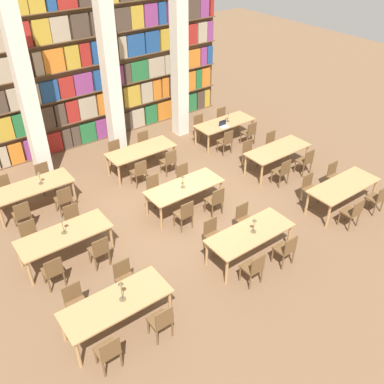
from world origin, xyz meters
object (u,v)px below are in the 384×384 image
(chair_16, at_px, (185,214))
(chair_29, at_px, (116,153))
(chair_2, at_px, (161,321))
(chair_24, at_px, (22,214))
(chair_34, at_px, (249,132))
(reading_table_0, at_px, (116,304))
(pillar_left, at_px, (25,87))
(reading_table_3, at_px, (64,236))
(chair_30, at_px, (169,161))
(pillar_center, at_px, (110,69))
(reading_table_7, at_px, (141,152))
(chair_9, at_px, (310,188))
(reading_table_6, at_px, (32,188))
(chair_3, at_px, (125,278))
(chair_23, at_px, (273,143))
(reading_table_8, at_px, (225,124))
(chair_28, at_px, (139,172))
(desk_lamp_4, at_px, (39,176))
(chair_4, at_px, (254,268))
(chair_21, at_px, (250,153))
(chair_27, at_px, (45,177))
(chair_35, at_px, (223,119))
(chair_0, at_px, (109,351))
(chair_7, at_px, (245,219))
(chair_6, at_px, (286,249))
(chair_15, at_px, (74,220))
(desk_lamp_2, at_px, (62,222))
(reading_table_2, at_px, (344,187))
(desk_lamp_3, at_px, (183,179))
(chair_32, at_px, (226,141))
(desk_lamp_5, at_px, (228,114))
(pillar_right, at_px, (179,54))
(laptop, at_px, (224,126))
(chair_11, at_px, (334,176))
(reading_table_1, at_px, (250,235))
(chair_26, at_px, (64,199))
(chair_20, at_px, (282,171))
(desk_lamp_1, at_px, (254,223))
(chair_18, at_px, (215,200))
(reading_table_5, at_px, (278,151))
(chair_10, at_px, (377,198))
(chair_8, at_px, (352,212))
(chair_33, at_px, (200,126))
(chair_1, at_px, (76,302))
(chair_13, at_px, (31,237))
(chair_17, at_px, (155,189))
(chair_14, at_px, (99,250))
(chair_31, at_px, (145,144))
(chair_5, at_px, (213,234))

(chair_16, xyz_separation_m, chair_29, (0.12, 4.02, 0.00))
(chair_2, xyz_separation_m, chair_24, (-1.07, 5.13, 0.00))
(chair_34, bearing_deg, reading_table_0, -150.43)
(pillar_left, bearing_deg, reading_table_3, -102.99)
(chair_16, distance_m, chair_30, 2.83)
(pillar_center, xyz_separation_m, reading_table_7, (0.06, -1.51, -2.31))
(chair_9, relative_size, reading_table_6, 0.40)
(chair_2, distance_m, chair_3, 1.46)
(chair_23, height_order, chair_30, same)
(reading_table_8, bearing_deg, chair_24, -174.77)
(chair_28, bearing_deg, desk_lamp_4, 165.97)
(chair_4, xyz_separation_m, chair_21, (3.60, 4.00, 0.00))
(chair_9, relative_size, chair_27, 1.00)
(chair_35, bearing_deg, chair_0, 38.44)
(reading_table_0, relative_size, chair_7, 2.49)
(chair_6, height_order, chair_15, same)
(desk_lamp_2, distance_m, chair_30, 4.60)
(reading_table_2, relative_size, desk_lamp_3, 5.55)
(chair_32, distance_m, desk_lamp_5, 1.15)
(pillar_right, height_order, laptop, pillar_right)
(pillar_left, distance_m, laptop, 6.59)
(reading_table_2, distance_m, chair_11, 0.96)
(reading_table_1, relative_size, chair_27, 2.49)
(chair_26, bearing_deg, chair_20, -23.40)
(chair_16, bearing_deg, desk_lamp_1, -69.66)
(reading_table_6, bearing_deg, chair_18, -39.65)
(pillar_center, height_order, reading_table_5, pillar_center)
(chair_4, height_order, chair_10, same)
(chair_29, bearing_deg, desk_lamp_2, 46.02)
(reading_table_5, relative_size, reading_table_7, 1.00)
(chair_3, relative_size, chair_28, 1.00)
(chair_10, bearing_deg, chair_8, 180.00)
(desk_lamp_3, bearing_deg, chair_4, -96.61)
(reading_table_0, relative_size, reading_table_5, 1.00)
(chair_4, distance_m, reading_table_3, 4.56)
(pillar_left, distance_m, desk_lamp_4, 2.57)
(pillar_right, xyz_separation_m, chair_6, (-2.12, -7.38, -2.51))
(chair_35, bearing_deg, pillar_center, -11.29)
(pillar_right, relative_size, chair_6, 6.69)
(reading_table_5, bearing_deg, chair_6, -133.14)
(chair_20, bearing_deg, chair_33, 91.40)
(chair_1, distance_m, chair_3, 1.16)
(pillar_right, height_order, chair_13, pillar_right)
(desk_lamp_1, distance_m, chair_17, 3.46)
(chair_14, height_order, chair_30, same)
(desk_lamp_3, relative_size, chair_31, 0.45)
(chair_5, relative_size, chair_28, 1.00)
(chair_3, xyz_separation_m, chair_28, (2.54, 3.67, 0.00))
(chair_11, relative_size, chair_20, 1.00)
(chair_7, distance_m, desk_lamp_5, 5.39)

